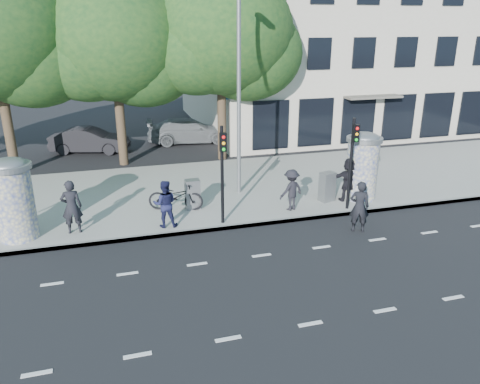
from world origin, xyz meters
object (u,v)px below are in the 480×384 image
object	(u,v)px
traffic_pole_far	(352,155)
man_road	(359,207)
ped_a	(1,208)
bicycle	(176,196)
street_lamp	(239,76)
car_mid	(90,140)
ad_column_right	(362,164)
ped_c	(165,204)
ped_d	(291,190)
cabinet_right	(327,187)
cabinet_left	(193,194)
traffic_pole_near	(222,165)
car_right	(189,131)
ped_f	(349,179)
ad_column_left	(13,197)
ped_b	(72,207)

from	to	relation	value
traffic_pole_far	man_road	distance (m)	2.13
ped_a	bicycle	distance (m)	5.76
traffic_pole_far	street_lamp	xyz separation A→B (m)	(-3.40, 2.84, 2.56)
street_lamp	car_mid	size ratio (longest dim) A/B	1.93
ad_column_right	bicycle	bearing A→B (deg)	173.79
ped_c	ped_d	size ratio (longest dim) A/B	1.06
cabinet_right	car_mid	size ratio (longest dim) A/B	0.28
ped_c	cabinet_right	bearing A→B (deg)	-164.86
man_road	bicycle	world-z (taller)	man_road
ped_c	cabinet_left	size ratio (longest dim) A/B	1.46
traffic_pole_far	cabinet_left	size ratio (longest dim) A/B	3.03
ad_column_right	traffic_pole_near	world-z (taller)	traffic_pole_near
traffic_pole_near	ped_d	xyz separation A→B (m)	(2.72, 0.52, -1.31)
man_road	bicycle	bearing A→B (deg)	-7.85
traffic_pole_near	car_right	bearing A→B (deg)	84.99
traffic_pole_far	car_mid	size ratio (longest dim) A/B	0.82
ped_f	car_right	xyz separation A→B (m)	(-4.10, 11.73, -0.30)
ad_column_right	street_lamp	bearing A→B (deg)	156.27
ad_column_right	bicycle	distance (m)	7.27
ad_column_right	car_mid	xyz separation A→B (m)	(-10.34, 10.85, -0.85)
traffic_pole_far	cabinet_right	distance (m)	1.85
street_lamp	traffic_pole_far	bearing A→B (deg)	-39.88
ped_c	cabinet_right	size ratio (longest dim) A/B	1.42
traffic_pole_far	ped_d	size ratio (longest dim) A/B	2.20
ad_column_right	cabinet_right	distance (m)	1.62
traffic_pole_near	cabinet_right	size ratio (longest dim) A/B	2.95
ad_column_left	ped_a	world-z (taller)	ad_column_left
traffic_pole_near	man_road	size ratio (longest dim) A/B	1.91
ped_d	ped_f	xyz separation A→B (m)	(2.48, 0.27, 0.09)
cabinet_left	ped_a	bearing A→B (deg)	-174.86
ped_c	car_mid	world-z (taller)	ped_c
ad_column_right	traffic_pole_near	bearing A→B (deg)	-171.11
ped_c	cabinet_right	distance (m)	6.39
ped_f	cabinet_right	bearing A→B (deg)	0.99
street_lamp	man_road	bearing A→B (deg)	-56.62
traffic_pole_near	cabinet_right	xyz separation A→B (m)	(4.40, 0.99, -1.50)
ped_b	car_right	bearing A→B (deg)	-117.98
bicycle	car_right	bearing A→B (deg)	5.77
car_mid	car_right	bearing A→B (deg)	-66.98
ped_b	ped_f	xyz separation A→B (m)	(10.12, 0.18, -0.05)
ped_b	car_right	world-z (taller)	ped_b
man_road	cabinet_right	world-z (taller)	man_road
traffic_pole_far	ped_f	size ratio (longest dim) A/B	1.98
ad_column_left	cabinet_right	size ratio (longest dim) A/B	2.30
traffic_pole_far	ped_c	world-z (taller)	traffic_pole_far
cabinet_right	ped_c	bearing A→B (deg)	169.89
ped_c	bicycle	size ratio (longest dim) A/B	0.81
cabinet_right	traffic_pole_near	bearing A→B (deg)	176.18
ad_column_left	ped_b	xyz separation A→B (m)	(1.68, -0.09, -0.48)
ped_c	car_mid	distance (m)	11.77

